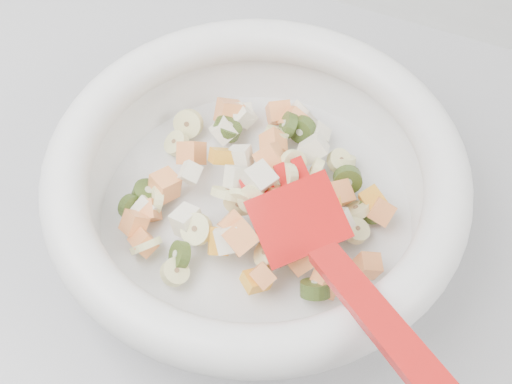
% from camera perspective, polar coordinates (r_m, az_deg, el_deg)
% --- Properties ---
extents(counter, '(2.00, 0.60, 0.90)m').
position_cam_1_polar(counter, '(1.07, -0.32, -13.81)').
color(counter, gray).
rests_on(counter, ground).
extents(mixing_bowl, '(0.43, 0.39, 0.16)m').
position_cam_1_polar(mixing_bowl, '(0.60, 0.06, 0.38)').
color(mixing_bowl, white).
rests_on(mixing_bowl, counter).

